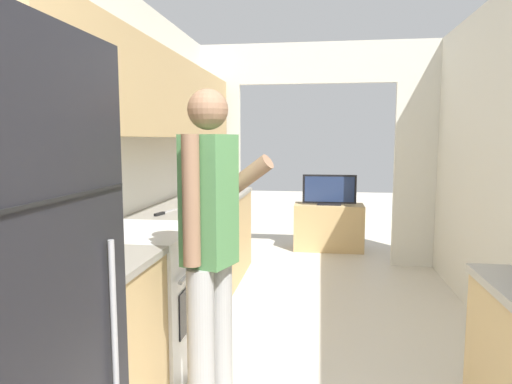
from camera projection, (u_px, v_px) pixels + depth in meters
The scene contains 8 objects.
wall_left at pixel (103, 136), 2.82m from camera, with size 0.38×7.14×2.50m.
wall_far_with_doorway at pixel (316, 138), 5.17m from camera, with size 3.05×0.06×2.50m.
counter_left at pixel (187, 260), 3.76m from camera, with size 0.62×3.53×0.88m.
range_oven at pixel (142, 300), 2.81m from camera, with size 0.66×0.72×1.02m.
person at pixel (210, 251), 2.19m from camera, with size 0.53×0.45×1.67m.
tv_cabinet at pixel (329, 227), 5.92m from camera, with size 0.88×0.42×0.59m.
television at pixel (329, 190), 5.82m from camera, with size 0.68×0.16×0.39m.
knife at pixel (163, 213), 3.37m from camera, with size 0.09×0.35×0.02m.
Camera 1 is at (0.06, -0.48, 1.44)m, focal length 32.00 mm.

